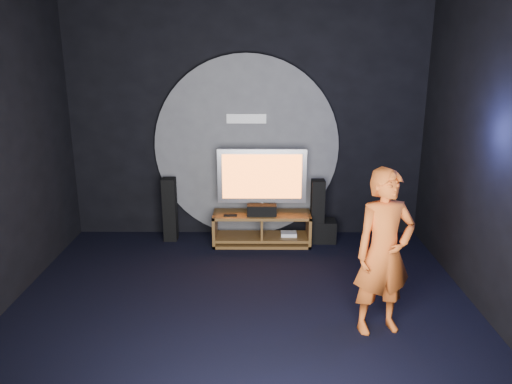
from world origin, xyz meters
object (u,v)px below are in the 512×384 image
tv (262,178)px  tower_speaker_right (317,212)px  player (384,252)px  media_console (262,231)px  tower_speaker_left (170,209)px  subwoofer (325,231)px

tv → tower_speaker_right: size_ratio=1.34×
player → tv: bearing=101.9°
media_console → tower_speaker_left: 1.35m
tower_speaker_right → tower_speaker_left: bearing=177.7°
tower_speaker_left → subwoofer: 2.23m
tv → tower_speaker_left: size_ratio=1.34×
media_console → tower_speaker_right: size_ratio=1.49×
media_console → player: player is taller
tv → subwoofer: size_ratio=3.91×
tv → player: size_ratio=0.75×
tower_speaker_right → player: player is taller
tv → tower_speaker_left: tv is taller
tower_speaker_right → player: bearing=-81.1°
subwoofer → player: size_ratio=0.19×
tower_speaker_left → player: (2.44, -2.37, 0.36)m
tower_speaker_right → subwoofer: size_ratio=2.92×
tower_speaker_right → player: size_ratio=0.56×
tv → media_console: bearing=-83.8°
tower_speaker_left → player: player is taller
subwoofer → media_console: bearing=-173.8°
tv → subwoofer: tv is taller
tv → player: (1.14, -2.29, -0.13)m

